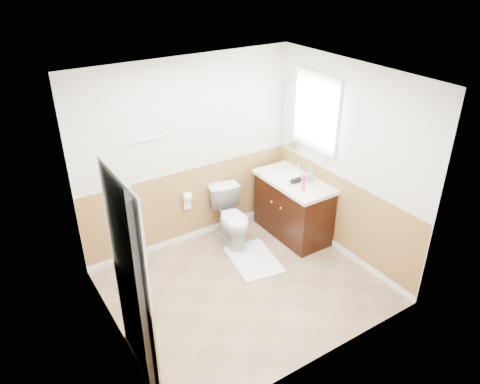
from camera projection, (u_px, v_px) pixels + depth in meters
floor at (244, 287)px, 5.53m from camera, size 3.00×3.00×0.00m
ceiling at (245, 79)px, 4.35m from camera, size 3.00×3.00×0.00m
wall_back at (189, 155)px, 5.91m from camera, size 3.00×0.00×3.00m
wall_front at (327, 256)px, 3.98m from camera, size 3.00×0.00×3.00m
wall_left at (108, 238)px, 4.23m from camera, size 0.00×3.00×3.00m
wall_right at (347, 164)px, 5.66m from camera, size 0.00×3.00×3.00m
wainscot_back at (192, 206)px, 6.25m from camera, size 3.00×0.00×3.00m
wainscot_front at (319, 320)px, 4.34m from camera, size 3.00×0.00×3.00m
wainscot_left at (120, 300)px, 4.59m from camera, size 0.00×2.60×2.60m
wainscot_right at (340, 216)px, 6.01m from camera, size 0.00×2.60×2.60m
toilet at (232, 218)px, 6.21m from camera, size 0.54×0.80×0.76m
bath_mat at (254, 259)px, 6.00m from camera, size 0.68×0.88×0.02m
vanity_cabinet at (293, 209)px, 6.38m from camera, size 0.55×1.10×0.80m
vanity_knob_left at (281, 208)px, 6.09m from camera, size 0.03×0.03×0.03m
vanity_knob_right at (272, 202)px, 6.24m from camera, size 0.03×0.03×0.03m
countertop at (294, 181)px, 6.18m from camera, size 0.60×1.15×0.05m
sink_basin at (288, 175)px, 6.27m from camera, size 0.36×0.36×0.02m
faucet at (299, 168)px, 6.33m from camera, size 0.02×0.02×0.14m
lotion_bottle at (304, 182)px, 5.85m from camera, size 0.05×0.05×0.22m
soap_dispenser at (309, 175)px, 6.08m from camera, size 0.09×0.10×0.19m
hair_dryer_body at (296, 180)px, 6.07m from camera, size 0.14×0.07×0.07m
hair_dryer_handle at (293, 183)px, 6.08m from camera, size 0.03×0.03×0.07m
mirror_panel at (291, 116)px, 6.32m from camera, size 0.02×0.35×0.90m
window_frame at (316, 112)px, 5.84m from camera, size 0.04×0.80×1.00m
window_glass at (317, 112)px, 5.85m from camera, size 0.01×0.70×0.90m
door at (140, 280)px, 4.05m from camera, size 0.29×0.78×2.04m
door_frame at (131, 282)px, 4.01m from camera, size 0.02×0.92×2.10m
door_knob at (133, 265)px, 4.36m from camera, size 0.06×0.06×0.06m
towel_bar at (148, 139)px, 5.44m from camera, size 0.62×0.02×0.02m
tp_holder_bar at (187, 196)px, 6.06m from camera, size 0.14×0.02×0.02m
tp_roll at (187, 196)px, 6.06m from camera, size 0.10×0.11×0.11m
tp_sheet at (187, 204)px, 6.12m from camera, size 0.10×0.01×0.16m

